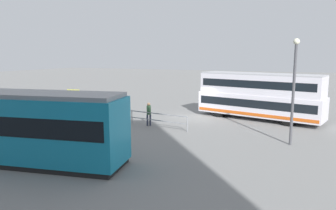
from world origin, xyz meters
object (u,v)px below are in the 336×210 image
(street_lamp, at_px, (294,83))
(info_sign, at_px, (74,97))
(double_decker_bus, at_px, (259,96))
(tram_yellow, at_px, (4,125))
(pedestrian_near_railing, at_px, (149,112))

(street_lamp, bearing_deg, info_sign, -5.55)
(info_sign, bearing_deg, double_decker_bus, -159.99)
(double_decker_bus, relative_size, tram_yellow, 0.81)
(pedestrian_near_railing, bearing_deg, info_sign, -3.25)
(double_decker_bus, relative_size, street_lamp, 1.67)
(double_decker_bus, height_order, pedestrian_near_railing, double_decker_bus)
(info_sign, relative_size, street_lamp, 0.40)
(tram_yellow, bearing_deg, street_lamp, -146.67)
(tram_yellow, bearing_deg, double_decker_bus, -123.62)
(double_decker_bus, xyz_separation_m, pedestrian_near_railing, (7.24, 5.70, -0.92))
(street_lamp, bearing_deg, pedestrian_near_railing, -7.22)
(double_decker_bus, height_order, info_sign, double_decker_bus)
(double_decker_bus, relative_size, pedestrian_near_railing, 5.88)
(double_decker_bus, distance_m, pedestrian_near_railing, 9.26)
(double_decker_bus, bearing_deg, pedestrian_near_railing, 38.21)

